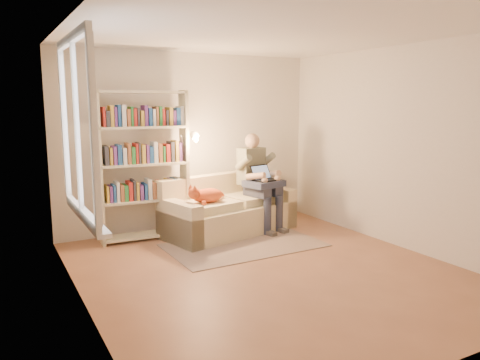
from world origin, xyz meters
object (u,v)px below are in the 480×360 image
person (257,176)px  cat (207,195)px  sofa (228,212)px  laptop (263,176)px  bookshelf (144,158)px

person → cat: (-0.91, -0.17, -0.17)m
cat → sofa: bearing=14.8°
cat → laptop: 0.95m
person → cat: size_ratio=2.19×
person → cat: bearing=178.4°
laptop → bookshelf: bookshelf is taller
sofa → bookshelf: size_ratio=1.02×
sofa → person: person is taller
cat → bookshelf: 0.99m
laptop → bookshelf: size_ratio=0.19×
person → laptop: (0.02, -0.13, 0.01)m
cat → bookshelf: size_ratio=0.32×
sofa → cat: bearing=-165.2°
sofa → bookshelf: (-1.15, 0.25, 0.83)m
sofa → cat: 0.59m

